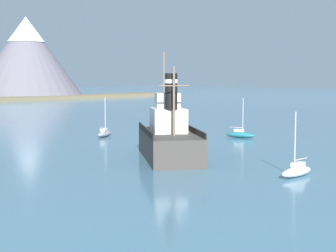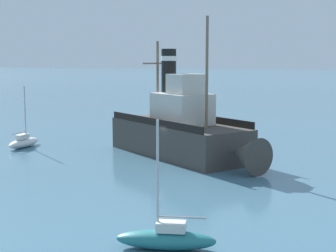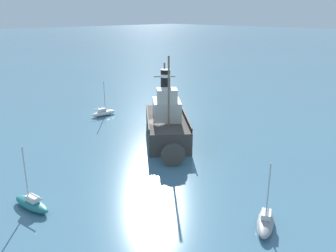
# 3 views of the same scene
# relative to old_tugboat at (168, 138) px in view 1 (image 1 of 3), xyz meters

# --- Properties ---
(ground_plane) EXTENTS (600.00, 600.00, 0.00)m
(ground_plane) POSITION_rel_old_tugboat_xyz_m (1.23, 0.02, -1.83)
(ground_plane) COLOR #477289
(old_tugboat) EXTENTS (11.78, 13.25, 9.90)m
(old_tugboat) POSITION_rel_old_tugboat_xyz_m (0.00, 0.00, 0.00)
(old_tugboat) COLOR #423D38
(old_tugboat) RESTS_ON ground
(sailboat_teal) EXTENTS (1.69, 3.93, 4.90)m
(sailboat_teal) POSITION_rel_old_tugboat_xyz_m (17.86, 3.91, -1.40)
(sailboat_teal) COLOR #23757A
(sailboat_teal) RESTS_ON ground
(sailboat_grey) EXTENTS (3.88, 2.74, 4.90)m
(sailboat_grey) POSITION_rel_old_tugboat_xyz_m (7.48, 17.41, -1.40)
(sailboat_grey) COLOR gray
(sailboat_grey) RESTS_ON ground
(sailboat_white) EXTENTS (3.85, 1.28, 4.90)m
(sailboat_white) POSITION_rel_old_tugboat_xyz_m (-0.37, -13.30, -1.40)
(sailboat_white) COLOR white
(sailboat_white) RESTS_ON ground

